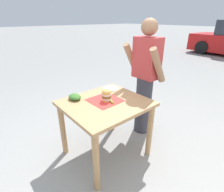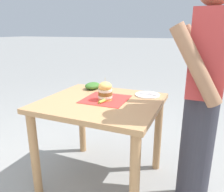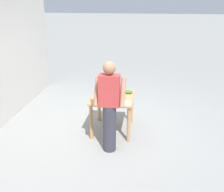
% 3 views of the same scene
% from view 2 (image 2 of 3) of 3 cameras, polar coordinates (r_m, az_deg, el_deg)
% --- Properties ---
extents(ground_plane, '(80.00, 80.00, 0.00)m').
position_cam_2_polar(ground_plane, '(2.18, -2.59, -20.79)').
color(ground_plane, gray).
extents(patio_table, '(0.86, 0.96, 0.77)m').
position_cam_2_polar(patio_table, '(1.86, -2.84, -5.13)').
color(patio_table, tan).
rests_on(patio_table, ground).
extents(serving_paper, '(0.37, 0.37, 0.00)m').
position_cam_2_polar(serving_paper, '(1.84, -1.67, -0.82)').
color(serving_paper, red).
rests_on(serving_paper, patio_table).
extents(sandwich, '(0.12, 0.12, 0.19)m').
position_cam_2_polar(sandwich, '(1.80, -1.79, 1.32)').
color(sandwich, '#E5B25B').
rests_on(sandwich, serving_paper).
extents(pickle_spear, '(0.08, 0.04, 0.02)m').
position_cam_2_polar(pickle_spear, '(1.74, -2.59, -1.39)').
color(pickle_spear, '#8EA83D').
rests_on(pickle_spear, serving_paper).
extents(side_plate_with_forks, '(0.22, 0.22, 0.02)m').
position_cam_2_polar(side_plate_with_forks, '(1.97, 9.27, 0.30)').
color(side_plate_with_forks, white).
rests_on(side_plate_with_forks, patio_table).
extents(side_salad, '(0.18, 0.14, 0.06)m').
position_cam_2_polar(side_salad, '(2.17, -5.11, 2.69)').
color(side_salad, '#386B28').
rests_on(side_salad, patio_table).
extents(diner_across_table, '(0.55, 0.35, 1.69)m').
position_cam_2_polar(diner_across_table, '(1.66, 22.48, 0.01)').
color(diner_across_table, '#33333D').
rests_on(diner_across_table, ground).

